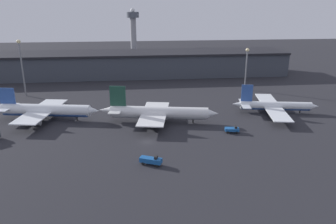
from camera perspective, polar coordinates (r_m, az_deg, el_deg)
The scene contains 10 objects.
ground at distance 106.95m, azimuth -3.69°, elevation -5.25°, with size 600.00×600.00×0.00m, color #26262B.
terminal_building at distance 205.52m, azimuth -5.16°, elevation 8.38°, with size 181.71×29.97×14.53m.
airplane_1 at distance 134.13m, azimuth -20.71°, elevation 0.27°, with size 43.11×31.83×12.41m.
airplane_2 at distance 122.76m, azimuth -1.80°, elevation -0.14°, with size 45.16×29.69×13.86m.
airplane_3 at distance 141.02m, azimuth 18.00°, elevation 1.03°, with size 34.95×38.45×11.58m.
service_vehicle_0 at distance 92.06m, azimuth -2.98°, elevation -8.41°, with size 6.49×4.43×2.87m.
service_vehicle_3 at distance 116.08m, azimuth 11.12°, elevation -3.00°, with size 5.19×3.29×2.49m.
lamp_post_0 at distance 170.70m, azimuth -24.19°, elevation 8.10°, with size 1.80×1.80×26.93m.
lamp_post_1 at distance 173.10m, azimuth 13.52°, elevation 8.30°, with size 1.80×1.80×21.47m.
control_tower at distance 252.09m, azimuth -6.07°, elevation 13.83°, with size 9.00×9.00×39.60m.
Camera 1 is at (-3.88, -97.90, 42.87)m, focal length 35.00 mm.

